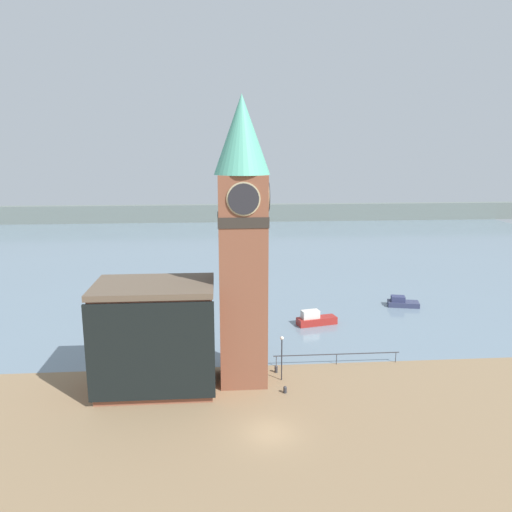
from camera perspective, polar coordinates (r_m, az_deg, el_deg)
name	(u,v)px	position (r m, az deg, el deg)	size (l,w,h in m)	color
ground_plane	(269,433)	(39.38, 1.53, -19.57)	(160.00, 160.00, 0.00)	#846B4C
water	(235,248)	(107.24, -2.44, 0.96)	(160.00, 120.00, 0.00)	slate
far_shoreline	(230,213)	(146.35, -3.01, 4.93)	(180.00, 3.00, 5.00)	slate
pier_railing	(337,355)	(50.36, 9.21, -11.11)	(12.50, 0.08, 1.09)	#333338
clock_tower	(243,236)	(42.96, -1.55, 2.29)	(4.73, 4.73, 25.14)	brown
pier_building	(156,336)	(44.75, -11.41, -8.99)	(10.30, 7.06, 9.48)	brown
boat_near	(315,319)	(60.87, 6.77, -7.18)	(5.03, 2.61, 1.84)	maroon
boat_far	(402,302)	(70.17, 16.33, -5.12)	(4.37, 2.78, 1.38)	#333856
mooring_bollard_near	(276,369)	(48.34, 2.31, -12.75)	(0.31, 0.31, 0.70)	#2D2D33
mooring_bollard_far	(285,389)	(44.74, 3.34, -14.96)	(0.32, 0.32, 0.63)	#2D2D33
lamp_post	(282,350)	(45.90, 2.97, -10.67)	(0.32, 0.32, 4.22)	black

